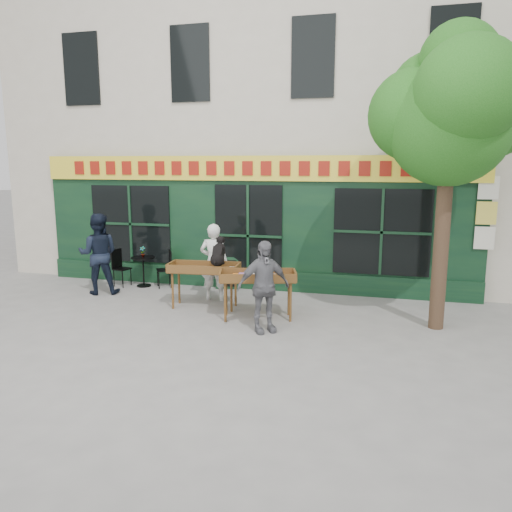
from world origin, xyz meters
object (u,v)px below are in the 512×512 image
object	(u,v)px
book_cart_center	(204,271)
man_left	(98,254)
man_right	(263,287)
bistro_table	(143,266)
woman	(214,262)
dog	(218,251)
book_cart_right	(258,279)

from	to	relation	value
book_cart_center	man_left	world-z (taller)	man_left
man_right	bistro_table	distance (m)	4.63
man_right	man_left	xyz separation A→B (m)	(-4.50, 1.72, 0.11)
man_right	bistro_table	size ratio (longest dim) A/B	2.28
book_cart_center	man_right	bearing A→B (deg)	-42.14
woman	bistro_table	xyz separation A→B (m)	(-2.18, 0.74, -0.34)
dog	man_left	xyz separation A→B (m)	(-3.23, 0.54, -0.31)
book_cart_center	bistro_table	size ratio (longest dim) A/B	2.04
dog	book_cart_right	world-z (taller)	dog
woman	man_left	size ratio (longest dim) A/B	0.91
man_left	book_cart_right	bearing A→B (deg)	145.76
man_left	dog	bearing A→B (deg)	149.20
dog	woman	size ratio (longest dim) A/B	0.34
man_right	man_left	size ratio (longest dim) A/B	0.89
book_cart_right	man_left	world-z (taller)	man_left
book_cart_center	dog	size ratio (longest dim) A/B	2.58
woman	bistro_table	bearing A→B (deg)	-23.93
dog	bistro_table	size ratio (longest dim) A/B	0.79
woman	bistro_table	size ratio (longest dim) A/B	2.34
man_right	bistro_table	xyz separation A→B (m)	(-3.80, 2.62, -0.32)
dog	man_right	size ratio (longest dim) A/B	0.35
man_left	bistro_table	bearing A→B (deg)	-149.13
book_cart_right	dog	bearing A→B (deg)	141.01
book_cart_right	bistro_table	world-z (taller)	book_cart_right
dog	woman	xyz separation A→B (m)	(-0.35, 0.70, -0.40)
book_cart_center	book_cart_right	world-z (taller)	same
book_cart_center	man_left	distance (m)	2.92
dog	book_cart_right	size ratio (longest dim) A/B	0.37
book_cart_right	bistro_table	distance (m)	3.98
man_right	man_left	bearing A→B (deg)	123.73
dog	bistro_table	distance (m)	3.00
book_cart_center	book_cart_right	bearing A→B (deg)	-24.87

